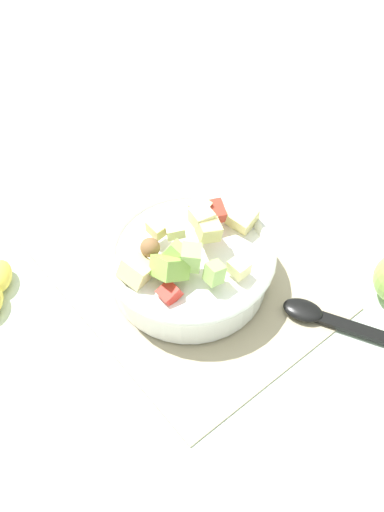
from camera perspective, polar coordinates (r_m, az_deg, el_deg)
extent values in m
plane|color=silver|center=(0.88, -0.99, -1.64)|extent=(2.40, 2.40, 0.00)
cube|color=tan|center=(0.88, -1.00, -1.52)|extent=(0.43, 0.32, 0.01)
cylinder|color=white|center=(0.84, 0.00, -0.77)|extent=(0.22, 0.22, 0.06)
torus|color=white|center=(0.82, 0.00, 0.53)|extent=(0.24, 0.24, 0.02)
cube|color=beige|center=(0.79, -1.56, 2.53)|extent=(0.03, 0.03, 0.02)
cube|color=#E5D684|center=(0.84, 4.79, 3.76)|extent=(0.05, 0.05, 0.04)
cube|color=#BC3828|center=(0.83, 1.94, 4.34)|extent=(0.04, 0.04, 0.03)
cube|color=#A3CC6B|center=(0.77, -0.13, -0.13)|extent=(0.04, 0.04, 0.04)
cube|color=beige|center=(0.83, 0.76, 4.82)|extent=(0.04, 0.03, 0.03)
cube|color=beige|center=(0.80, 0.94, 3.71)|extent=(0.04, 0.03, 0.03)
cube|color=#A3CC6B|center=(0.76, 2.17, -1.64)|extent=(0.02, 0.03, 0.03)
cube|color=#E5D684|center=(0.80, -3.35, 2.73)|extent=(0.03, 0.02, 0.02)
cube|color=#8CB74C|center=(0.77, -2.15, -1.09)|extent=(0.05, 0.05, 0.05)
cube|color=#E5D684|center=(0.79, 1.63, 2.50)|extent=(0.04, 0.04, 0.03)
cube|color=beige|center=(0.78, -5.37, -1.37)|extent=(0.05, 0.05, 0.05)
cube|color=beige|center=(0.78, 4.53, -1.10)|extent=(0.03, 0.02, 0.02)
cube|color=red|center=(0.77, -2.18, -3.54)|extent=(0.02, 0.03, 0.03)
sphere|color=brown|center=(0.78, -4.12, 0.90)|extent=(0.04, 0.04, 0.04)
cube|color=#A3CC6B|center=(0.77, -1.73, 0.40)|extent=(0.03, 0.03, 0.04)
ellipsoid|color=black|center=(0.84, 10.59, -5.11)|extent=(0.07, 0.06, 0.01)
cube|color=black|center=(0.84, 16.40, -7.04)|extent=(0.13, 0.08, 0.01)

